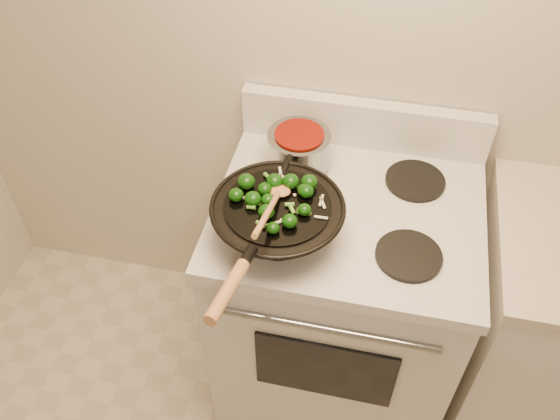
# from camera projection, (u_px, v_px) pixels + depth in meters

# --- Properties ---
(stove) EXTENTS (0.78, 0.67, 1.08)m
(stove) POSITION_uv_depth(u_px,v_px,m) (338.00, 298.00, 2.05)
(stove) COLOR silver
(stove) RESTS_ON ground
(wok) EXTENTS (0.36, 0.60, 0.17)m
(wok) POSITION_uv_depth(u_px,v_px,m) (277.00, 219.00, 1.59)
(wok) COLOR black
(wok) RESTS_ON stove
(stirfry) EXTENTS (0.27, 0.26, 0.04)m
(stirfry) POSITION_uv_depth(u_px,v_px,m) (276.00, 194.00, 1.56)
(stirfry) COLOR #0D3608
(stirfry) RESTS_ON wok
(wooden_spoon) EXTENTS (0.06, 0.27, 0.10)m
(wooden_spoon) POSITION_uv_depth(u_px,v_px,m) (273.00, 203.00, 1.51)
(wooden_spoon) COLOR #B77948
(wooden_spoon) RESTS_ON wok
(saucepan) EXTENTS (0.19, 0.31, 0.11)m
(saucepan) POSITION_uv_depth(u_px,v_px,m) (299.00, 149.00, 1.80)
(saucepan) COLOR gray
(saucepan) RESTS_ON stove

